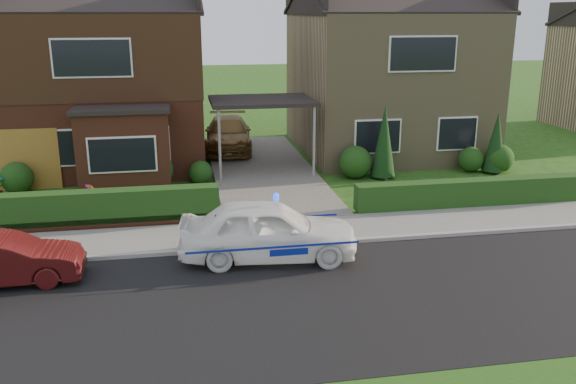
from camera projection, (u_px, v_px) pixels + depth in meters
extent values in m
plane|color=#1C4412|center=(334.00, 298.00, 13.00)|extent=(120.00, 120.00, 0.00)
cube|color=black|center=(334.00, 298.00, 13.00)|extent=(60.00, 6.00, 0.02)
cube|color=#9E9993|center=(305.00, 244.00, 15.86)|extent=(60.00, 0.16, 0.12)
cube|color=slate|center=(297.00, 231.00, 16.85)|extent=(60.00, 2.00, 0.10)
cube|color=#666059|center=(262.00, 170.00, 23.36)|extent=(3.80, 12.00, 0.12)
cube|color=brown|center=(108.00, 89.00, 24.39)|extent=(7.20, 8.00, 5.80)
cube|color=white|center=(52.00, 148.00, 20.75)|extent=(1.80, 0.08, 1.30)
cube|color=white|center=(147.00, 145.00, 21.29)|extent=(1.60, 0.08, 1.30)
cube|color=white|center=(92.00, 58.00, 20.17)|extent=(2.60, 0.08, 1.30)
cube|color=black|center=(105.00, 52.00, 23.98)|extent=(7.26, 8.06, 2.90)
cube|color=brown|center=(124.00, 151.00, 20.54)|extent=(3.00, 1.40, 2.70)
cube|color=black|center=(121.00, 109.00, 20.14)|extent=(3.20, 1.60, 0.14)
cube|color=#95805B|center=(385.00, 83.00, 26.37)|extent=(7.20, 8.00, 5.80)
cube|color=white|center=(378.00, 136.00, 22.74)|extent=(1.80, 0.08, 1.30)
cube|color=white|center=(457.00, 134.00, 23.28)|extent=(1.60, 0.08, 1.30)
cube|color=white|center=(423.00, 54.00, 22.15)|extent=(2.60, 0.08, 1.30)
cube|color=black|center=(262.00, 101.00, 22.61)|extent=(3.80, 3.00, 0.14)
cylinder|color=gray|center=(220.00, 146.00, 21.38)|extent=(0.10, 0.10, 2.70)
cylinder|color=gray|center=(314.00, 142.00, 21.96)|extent=(0.10, 0.10, 2.70)
cube|color=#8E5C1F|center=(26.00, 160.00, 20.69)|extent=(2.20, 0.10, 2.10)
cube|color=brown|center=(85.00, 225.00, 16.96)|extent=(7.70, 0.25, 0.36)
cube|color=#153812|center=(86.00, 229.00, 17.15)|extent=(7.50, 0.55, 0.90)
cube|color=#153812|center=(471.00, 207.00, 19.04)|extent=(7.50, 0.55, 0.80)
sphere|color=#153812|center=(17.00, 178.00, 20.35)|extent=(1.08, 1.08, 1.08)
sphere|color=#153812|center=(154.00, 170.00, 20.90)|extent=(1.32, 1.32, 1.32)
sphere|color=#153812|center=(201.00, 172.00, 21.52)|extent=(0.84, 0.84, 0.84)
sphere|color=#153812|center=(355.00, 162.00, 22.24)|extent=(1.20, 1.20, 1.20)
sphere|color=#153812|center=(471.00, 159.00, 23.16)|extent=(0.96, 0.96, 0.96)
sphere|color=#153812|center=(499.00, 159.00, 23.03)|extent=(1.08, 1.08, 1.08)
cone|color=black|center=(384.00, 143.00, 22.03)|extent=(0.90, 0.90, 2.60)
cone|color=black|center=(496.00, 144.00, 22.83)|extent=(0.90, 0.90, 2.20)
imported|color=white|center=(268.00, 231.00, 14.87)|extent=(2.19, 4.50, 1.48)
sphere|color=#193FF2|center=(277.00, 198.00, 14.68)|extent=(0.17, 0.17, 0.17)
cube|color=navy|center=(274.00, 246.00, 14.06)|extent=(3.99, 0.02, 0.05)
cube|color=navy|center=(263.00, 221.00, 15.72)|extent=(3.99, 0.01, 0.05)
ellipsoid|color=black|center=(218.00, 224.00, 14.49)|extent=(0.22, 0.17, 0.21)
sphere|color=white|center=(219.00, 225.00, 14.44)|extent=(0.11, 0.11, 0.11)
sphere|color=black|center=(219.00, 219.00, 14.43)|extent=(0.13, 0.13, 0.13)
cone|color=black|center=(217.00, 216.00, 14.42)|extent=(0.04, 0.04, 0.05)
cone|color=black|center=(221.00, 216.00, 14.43)|extent=(0.04, 0.04, 0.05)
imported|color=brown|center=(228.00, 134.00, 26.28)|extent=(2.32, 4.90, 1.38)
imported|color=#470F10|center=(4.00, 261.00, 13.53)|extent=(1.26, 3.42, 1.12)
imported|color=gray|center=(105.00, 208.00, 17.88)|extent=(0.48, 0.45, 0.68)
imported|color=gray|center=(90.00, 196.00, 18.89)|extent=(0.48, 0.48, 0.75)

